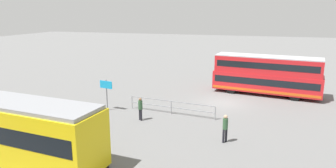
{
  "coord_description": "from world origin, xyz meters",
  "views": [
    {
      "loc": [
        -3.06,
        26.41,
        7.93
      ],
      "look_at": [
        4.0,
        3.86,
        2.29
      ],
      "focal_mm": 32.45,
      "sensor_mm": 36.0,
      "label": 1
    }
  ],
  "objects": [
    {
      "name": "pedestrian_crossing",
      "position": [
        -1.18,
        8.6,
        1.04
      ],
      "size": [
        0.45,
        0.45,
        1.8
      ],
      "color": "black",
      "rests_on": "ground"
    },
    {
      "name": "pedestrian_railing",
      "position": [
        3.55,
        4.43,
        0.74
      ],
      "size": [
        7.16,
        0.79,
        1.08
      ],
      "color": "gray",
      "rests_on": "ground"
    },
    {
      "name": "ground_plane",
      "position": [
        0.0,
        0.0,
        0.0
      ],
      "size": [
        160.0,
        160.0,
        0.0
      ],
      "primitive_type": "plane",
      "color": "slate"
    },
    {
      "name": "double_decker_bus",
      "position": [
        -3.57,
        -3.95,
        1.94
      ],
      "size": [
        10.32,
        3.93,
        3.8
      ],
      "color": "red",
      "rests_on": "ground"
    },
    {
      "name": "pedestrian_near_railing",
      "position": [
        5.33,
        6.5,
        1.02
      ],
      "size": [
        0.45,
        0.45,
        1.75
      ],
      "color": "black",
      "rests_on": "ground"
    },
    {
      "name": "info_sign",
      "position": [
        8.88,
        5.1,
        1.81
      ],
      "size": [
        1.18,
        0.25,
        2.58
      ],
      "color": "slate",
      "rests_on": "ground"
    },
    {
      "name": "tram_yellow",
      "position": [
        10.16,
        14.3,
        1.79
      ],
      "size": [
        12.2,
        3.66,
        3.45
      ],
      "color": "yellow",
      "rests_on": "ground"
    }
  ]
}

